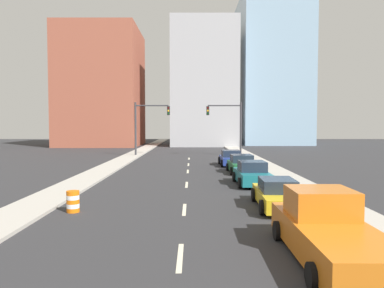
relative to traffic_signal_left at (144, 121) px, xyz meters
The scene contains 19 objects.
sidewalk_left 6.00m from the traffic_signal_left, 112.35° to the left, with size 2.33×97.48×0.14m.
sidewalk_right 13.76m from the traffic_signal_left, 17.55° to the left, with size 2.33×97.48×0.14m.
lane_stripe_at_9m 36.05m from the traffic_signal_left, 81.27° to the right, with size 0.16×2.40×0.01m, color beige.
lane_stripe_at_16m 30.03m from the traffic_signal_left, 79.47° to the right, with size 0.16×2.40×0.01m, color beige.
lane_stripe_at_23m 23.22m from the traffic_signal_left, 76.22° to the right, with size 0.16×2.40×0.01m, color beige.
lane_stripe_at_30m 16.77m from the traffic_signal_left, 70.42° to the right, with size 0.16×2.40×0.01m, color beige.
lane_stripe_at_35m 12.14m from the traffic_signal_left, 61.43° to the right, with size 0.16×2.40×0.01m, color beige.
lane_stripe_at_41m 7.80m from the traffic_signal_left, 33.60° to the right, with size 0.16×2.40×0.01m, color beige.
building_brick_left 27.05m from the traffic_signal_left, 114.63° to the left, with size 14.00×16.00×21.38m.
building_office_center 29.86m from the traffic_signal_left, 74.01° to the left, with size 12.00×20.00×22.75m.
building_glass_right 40.13m from the traffic_signal_left, 55.40° to the left, with size 13.00×20.00×29.51m.
traffic_signal_left is the anchor object (origin of this frame).
traffic_signal_right 10.62m from the traffic_signal_left, ahead, with size 4.36×0.35×6.63m.
traffic_barrel 29.99m from the traffic_signal_left, 89.01° to the right, with size 0.56×0.56×0.95m.
pickup_truck_orange 36.92m from the traffic_signal_left, 74.63° to the right, with size 2.46×6.07×1.90m.
sedan_yellow 30.68m from the traffic_signal_left, 71.31° to the right, with size 2.16×4.74×1.36m.
sedan_teal 24.45m from the traffic_signal_left, 66.48° to the right, with size 2.20×4.43×1.53m.
sedan_green 19.19m from the traffic_signal_left, 58.72° to the right, with size 2.23×4.40×1.46m.
sedan_blue 14.78m from the traffic_signal_left, 48.69° to the right, with size 2.18×4.46×1.46m.
Camera 1 is at (0.35, -1.33, 3.87)m, focal length 35.00 mm.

